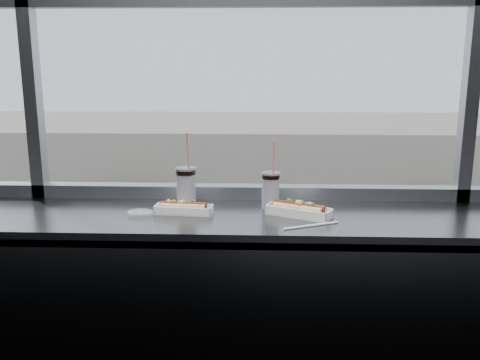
{
  "coord_description": "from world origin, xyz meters",
  "views": [
    {
      "loc": [
        0.06,
        -0.97,
        1.76
      ],
      "look_at": [
        -0.03,
        1.23,
        1.25
      ],
      "focal_mm": 40.0,
      "sensor_mm": 36.0,
      "label": 1
    }
  ],
  "objects_px": {
    "soda_cup_left": "(186,185)",
    "tree_left": "(124,211)",
    "hotdog_tray_left": "(184,208)",
    "tree_center": "(288,222)",
    "soda_cup_right": "(271,188)",
    "pedestrian_c": "(344,259)",
    "wrapper": "(140,212)",
    "tree_right": "(446,214)",
    "pedestrian_d": "(441,253)",
    "loose_straw": "(311,225)",
    "hotdog_tray_right": "(299,210)",
    "car_far_a": "(48,279)",
    "car_far_b": "(330,284)",
    "pedestrian_b": "(210,255)",
    "pedestrian_a": "(133,258)"
  },
  "relations": [
    {
      "from": "soda_cup_left",
      "to": "tree_left",
      "type": "bearing_deg",
      "value": 105.58
    },
    {
      "from": "hotdog_tray_left",
      "to": "tree_center",
      "type": "xyz_separation_m",
      "value": [
        1.97,
        28.28,
        -8.95
      ]
    },
    {
      "from": "soda_cup_right",
      "to": "pedestrian_c",
      "type": "bearing_deg",
      "value": 79.93
    },
    {
      "from": "wrapper",
      "to": "tree_right",
      "type": "bearing_deg",
      "value": 68.18
    },
    {
      "from": "soda_cup_right",
      "to": "tree_right",
      "type": "xyz_separation_m",
      "value": [
        10.78,
        28.17,
        -8.4
      ]
    },
    {
      "from": "wrapper",
      "to": "pedestrian_d",
      "type": "distance_m",
      "value": 32.83
    },
    {
      "from": "loose_straw",
      "to": "pedestrian_d",
      "type": "distance_m",
      "value": 32.7
    },
    {
      "from": "wrapper",
      "to": "pedestrian_d",
      "type": "height_order",
      "value": "wrapper"
    },
    {
      "from": "soda_cup_left",
      "to": "soda_cup_right",
      "type": "relative_size",
      "value": 1.1
    },
    {
      "from": "hotdog_tray_left",
      "to": "hotdog_tray_right",
      "type": "height_order",
      "value": "hotdog_tray_right"
    },
    {
      "from": "soda_cup_right",
      "to": "loose_straw",
      "type": "xyz_separation_m",
      "value": [
        0.16,
        -0.26,
        -0.09
      ]
    },
    {
      "from": "car_far_a",
      "to": "pedestrian_d",
      "type": "relative_size",
      "value": 2.71
    },
    {
      "from": "tree_left",
      "to": "tree_center",
      "type": "xyz_separation_m",
      "value": [
        9.83,
        0.0,
        -0.57
      ]
    },
    {
      "from": "wrapper",
      "to": "car_far_a",
      "type": "bearing_deg",
      "value": 114.3
    },
    {
      "from": "soda_cup_left",
      "to": "car_far_a",
      "type": "relative_size",
      "value": 0.06
    },
    {
      "from": "car_far_b",
      "to": "pedestrian_c",
      "type": "distance_m",
      "value": 3.52
    },
    {
      "from": "hotdog_tray_left",
      "to": "tree_center",
      "type": "relative_size",
      "value": 0.05
    },
    {
      "from": "hotdog_tray_left",
      "to": "soda_cup_left",
      "type": "height_order",
      "value": "soda_cup_left"
    },
    {
      "from": "pedestrian_b",
      "to": "car_far_a",
      "type": "bearing_deg",
      "value": 115.36
    },
    {
      "from": "tree_center",
      "to": "car_far_a",
      "type": "bearing_deg",
      "value": -163.06
    },
    {
      "from": "pedestrian_c",
      "to": "hotdog_tray_right",
      "type": "bearing_deg",
      "value": 170.21
    },
    {
      "from": "car_far_b",
      "to": "pedestrian_a",
      "type": "height_order",
      "value": "pedestrian_a"
    },
    {
      "from": "hotdog_tray_right",
      "to": "pedestrian_c",
      "type": "distance_m",
      "value": 30.08
    },
    {
      "from": "car_far_a",
      "to": "hotdog_tray_left",
      "type": "bearing_deg",
      "value": -155.19
    },
    {
      "from": "pedestrian_d",
      "to": "pedestrian_a",
      "type": "bearing_deg",
      "value": -84.98
    },
    {
      "from": "loose_straw",
      "to": "pedestrian_b",
      "type": "xyz_separation_m",
      "value": [
        -3.25,
        28.43,
        -11.1
      ]
    },
    {
      "from": "loose_straw",
      "to": "pedestrian_c",
      "type": "xyz_separation_m",
      "value": [
        4.72,
        27.73,
        -10.96
      ]
    },
    {
      "from": "pedestrian_c",
      "to": "tree_left",
      "type": "xyz_separation_m",
      "value": [
        -13.11,
        0.7,
        2.6
      ]
    },
    {
      "from": "pedestrian_d",
      "to": "pedestrian_b",
      "type": "height_order",
      "value": "pedestrian_d"
    },
    {
      "from": "pedestrian_a",
      "to": "loose_straw",
      "type": "bearing_deg",
      "value": 105.77
    },
    {
      "from": "hotdog_tray_right",
      "to": "hotdog_tray_left",
      "type": "bearing_deg",
      "value": -156.79
    },
    {
      "from": "tree_center",
      "to": "loose_straw",
      "type": "bearing_deg",
      "value": -92.9
    },
    {
      "from": "pedestrian_a",
      "to": "tree_right",
      "type": "xyz_separation_m",
      "value": [
        18.33,
        1.16,
        2.59
      ]
    },
    {
      "from": "tree_right",
      "to": "hotdog_tray_left",
      "type": "bearing_deg",
      "value": -111.53
    },
    {
      "from": "car_far_a",
      "to": "tree_right",
      "type": "distance_m",
      "value": 22.83
    },
    {
      "from": "wrapper",
      "to": "tree_center",
      "type": "relative_size",
      "value": 0.02
    },
    {
      "from": "hotdog_tray_right",
      "to": "pedestrian_c",
      "type": "height_order",
      "value": "hotdog_tray_right"
    },
    {
      "from": "pedestrian_a",
      "to": "tree_right",
      "type": "height_order",
      "value": "tree_right"
    },
    {
      "from": "car_far_b",
      "to": "pedestrian_b",
      "type": "relative_size",
      "value": 2.99
    },
    {
      "from": "soda_cup_left",
      "to": "wrapper",
      "type": "bearing_deg",
      "value": -141.44
    },
    {
      "from": "loose_straw",
      "to": "car_far_a",
      "type": "xyz_separation_m",
      "value": [
        -11.69,
        24.43,
        -11.03
      ]
    },
    {
      "from": "tree_right",
      "to": "hotdog_tray_right",
      "type": "bearing_deg",
      "value": -110.65
    },
    {
      "from": "car_far_a",
      "to": "tree_center",
      "type": "height_order",
      "value": "tree_center"
    },
    {
      "from": "tree_left",
      "to": "tree_right",
      "type": "xyz_separation_m",
      "value": [
        19.01,
        -0.0,
        0.04
      ]
    },
    {
      "from": "wrapper",
      "to": "car_far_b",
      "type": "bearing_deg",
      "value": 80.2
    },
    {
      "from": "wrapper",
      "to": "pedestrian_d",
      "type": "relative_size",
      "value": 0.05
    },
    {
      "from": "pedestrian_c",
      "to": "tree_right",
      "type": "bearing_deg",
      "value": -83.23
    },
    {
      "from": "loose_straw",
      "to": "tree_right",
      "type": "relative_size",
      "value": 0.04
    },
    {
      "from": "pedestrian_a",
      "to": "hotdog_tray_right",
      "type": "bearing_deg",
      "value": 105.77
    },
    {
      "from": "car_far_a",
      "to": "pedestrian_c",
      "type": "relative_size",
      "value": 2.75
    }
  ]
}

